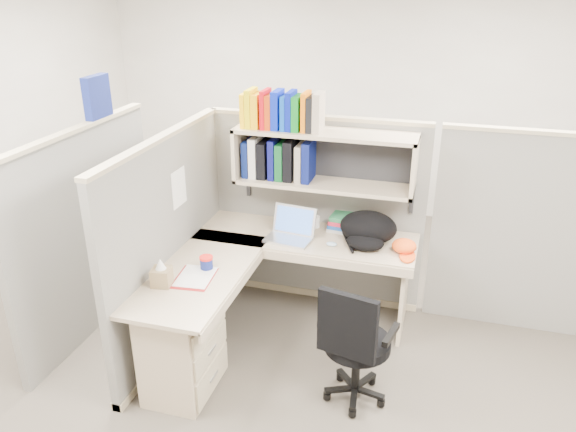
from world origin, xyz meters
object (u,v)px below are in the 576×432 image
(backpack, at_px, (367,230))
(task_chair, at_px, (354,362))
(snack_canister, at_px, (206,262))
(desk, at_px, (219,317))
(laptop, at_px, (289,226))

(backpack, height_order, task_chair, backpack)
(backpack, relative_size, snack_canister, 4.57)
(desk, relative_size, task_chair, 1.90)
(backpack, distance_m, snack_canister, 1.24)
(desk, xyz_separation_m, backpack, (0.89, 0.82, 0.42))
(laptop, xyz_separation_m, backpack, (0.60, 0.08, 0.00))
(laptop, bearing_deg, task_chair, -43.34)
(laptop, xyz_separation_m, task_chair, (0.68, -0.82, -0.53))
(laptop, relative_size, snack_canister, 3.66)
(snack_canister, distance_m, task_chair, 1.22)
(desk, height_order, snack_canister, snack_canister)
(backpack, relative_size, task_chair, 0.48)
(snack_canister, bearing_deg, backpack, 33.42)
(laptop, bearing_deg, backpack, 14.25)
(laptop, bearing_deg, desk, -104.75)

